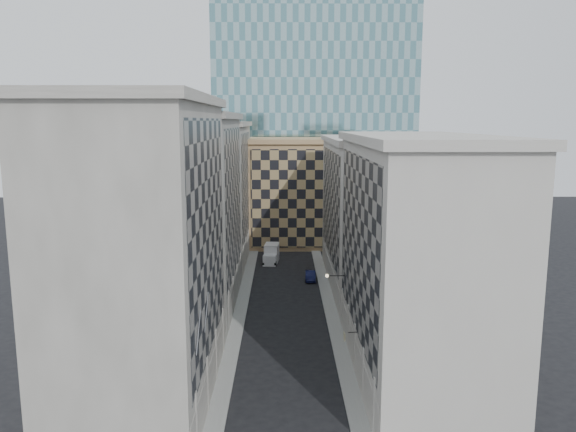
{
  "coord_description": "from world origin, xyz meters",
  "views": [
    {
      "loc": [
        -0.27,
        -31.33,
        21.81
      ],
      "look_at": [
        0.13,
        14.34,
        14.04
      ],
      "focal_mm": 35.0,
      "sensor_mm": 36.0,
      "label": 1
    }
  ],
  "objects": [
    {
      "name": "flagpoles_left",
      "position": [
        -5.9,
        6.0,
        8.0
      ],
      "size": [
        0.1,
        6.33,
        2.33
      ],
      "color": "gray",
      "rests_on": "ground"
    },
    {
      "name": "bldg_right_b",
      "position": [
        10.89,
        42.0,
        9.85
      ],
      "size": [
        10.8,
        28.8,
        19.7
      ],
      "color": "#B7B1A8",
      "rests_on": "ground"
    },
    {
      "name": "bldg_left_b",
      "position": [
        -10.88,
        33.0,
        11.32
      ],
      "size": [
        10.8,
        22.8,
        22.7
      ],
      "color": "gray",
      "rests_on": "ground"
    },
    {
      "name": "dark_car",
      "position": [
        3.5,
        43.72,
        0.66
      ],
      "size": [
        1.56,
        4.08,
        1.33
      ],
      "primitive_type": "imported",
      "rotation": [
        0.0,
        0.0,
        -0.04
      ],
      "color": "#0E1235",
      "rests_on": "ground"
    },
    {
      "name": "church_tower",
      "position": [
        0.0,
        82.0,
        26.95
      ],
      "size": [
        7.2,
        7.2,
        51.5
      ],
      "color": "#2C2722",
      "rests_on": "ground"
    },
    {
      "name": "bracket_lamp",
      "position": [
        4.38,
        24.0,
        6.2
      ],
      "size": [
        1.98,
        0.36,
        0.36
      ],
      "color": "black",
      "rests_on": "ground"
    },
    {
      "name": "bldg_left_c",
      "position": [
        -10.88,
        55.0,
        10.83
      ],
      "size": [
        10.8,
        22.8,
        21.7
      ],
      "color": "gray",
      "rests_on": "ground"
    },
    {
      "name": "sidewalk_east",
      "position": [
        5.25,
        30.0,
        0.07
      ],
      "size": [
        1.5,
        100.0,
        0.15
      ],
      "primitive_type": "cube",
      "color": "gray",
      "rests_on": "ground"
    },
    {
      "name": "bldg_right_a",
      "position": [
        10.88,
        15.0,
        10.32
      ],
      "size": [
        10.8,
        26.8,
        20.7
      ],
      "color": "#B7B1A8",
      "rests_on": "ground"
    },
    {
      "name": "sidewalk_west",
      "position": [
        -5.25,
        30.0,
        0.07
      ],
      "size": [
        1.5,
        100.0,
        0.15
      ],
      "primitive_type": "cube",
      "color": "gray",
      "rests_on": "ground"
    },
    {
      "name": "shop_sign",
      "position": [
        4.97,
        13.64,
        3.84
      ],
      "size": [
        1.14,
        0.67,
        0.74
      ],
      "rotation": [
        0.0,
        0.0,
        0.08
      ],
      "color": "black",
      "rests_on": "ground"
    },
    {
      "name": "bldg_left_a",
      "position": [
        -10.88,
        11.0,
        11.82
      ],
      "size": [
        10.8,
        22.8,
        23.7
      ],
      "color": "gray",
      "rests_on": "ground"
    },
    {
      "name": "tan_block",
      "position": [
        2.0,
        67.9,
        9.44
      ],
      "size": [
        16.8,
        14.8,
        18.8
      ],
      "color": "tan",
      "rests_on": "ground"
    },
    {
      "name": "box_truck",
      "position": [
        -2.13,
        53.86,
        1.21
      ],
      "size": [
        2.55,
        5.26,
        2.79
      ],
      "rotation": [
        0.0,
        0.0,
        -0.1
      ],
      "color": "silver",
      "rests_on": "ground"
    }
  ]
}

